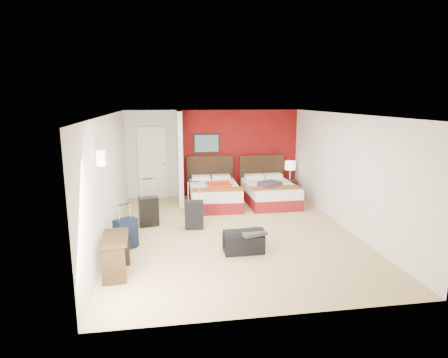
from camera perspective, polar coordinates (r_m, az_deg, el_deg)
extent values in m
plane|color=#D9BE86|center=(8.19, 1.33, -8.01)|extent=(6.50, 6.50, 0.00)
cube|color=silver|center=(11.02, -1.63, 3.92)|extent=(5.00, 0.04, 2.50)
cube|color=silver|center=(7.81, -16.98, 0.00)|extent=(0.04, 6.50, 2.50)
cube|color=black|center=(10.90, -2.65, 5.41)|extent=(0.78, 0.03, 0.58)
cube|color=white|center=(6.22, -18.11, 3.04)|extent=(0.12, 0.20, 0.24)
cube|color=maroon|center=(11.12, 2.23, 3.99)|extent=(3.50, 0.04, 2.50)
cube|color=silver|center=(10.31, -6.71, 3.27)|extent=(0.12, 1.20, 2.50)
cube|color=silver|center=(10.92, -10.74, 2.44)|extent=(0.82, 0.06, 2.05)
cube|color=white|center=(10.10, -1.47, -2.48)|extent=(1.34, 1.88, 0.55)
cube|color=silver|center=(10.38, 6.97, -2.18)|extent=(1.30, 1.84, 0.55)
cube|color=red|center=(9.94, -0.83, -0.77)|extent=(0.70, 0.88, 0.10)
cube|color=#3C3B41|center=(9.99, 6.94, -0.75)|extent=(0.67, 0.63, 0.13)
cube|color=black|center=(11.22, 9.89, -1.32)|extent=(0.36, 0.36, 0.49)
cylinder|color=white|center=(11.12, 9.99, 1.29)|extent=(0.31, 0.31, 0.55)
cube|color=black|center=(8.63, -11.36, -4.96)|extent=(0.47, 0.35, 0.64)
cube|color=black|center=(8.32, -4.54, -5.56)|extent=(0.42, 0.28, 0.60)
cube|color=black|center=(7.46, -14.64, -8.18)|extent=(0.47, 0.45, 0.56)
cube|color=black|center=(7.11, 2.98, -9.62)|extent=(0.75, 0.41, 0.37)
cube|color=#38373C|center=(7.01, 4.29, -8.04)|extent=(0.54, 0.49, 0.06)
cube|color=#301F10|center=(6.43, -16.04, -11.10)|extent=(0.45, 0.82, 0.67)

